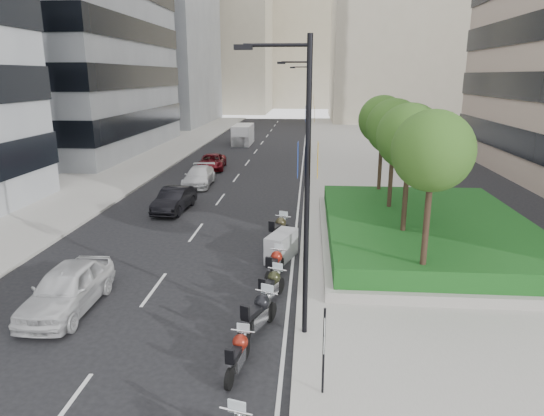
# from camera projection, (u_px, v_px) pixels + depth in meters

# --- Properties ---
(ground) EXTENTS (160.00, 160.00, 0.00)m
(ground) POSITION_uv_depth(u_px,v_px,m) (161.00, 347.00, 14.61)
(ground) COLOR black
(ground) RESTS_ON ground
(sidewalk_right) EXTENTS (10.00, 100.00, 0.15)m
(sidewalk_right) POSITION_uv_depth(u_px,v_px,m) (362.00, 167.00, 42.75)
(sidewalk_right) COLOR #9E9B93
(sidewalk_right) RESTS_ON ground
(sidewalk_left) EXTENTS (8.00, 100.00, 0.15)m
(sidewalk_left) POSITION_uv_depth(u_px,v_px,m) (131.00, 164.00, 44.34)
(sidewalk_left) COLOR #9E9B93
(sidewalk_left) RESTS_ON ground
(lane_edge) EXTENTS (0.12, 100.00, 0.01)m
(lane_edge) POSITION_uv_depth(u_px,v_px,m) (302.00, 167.00, 43.17)
(lane_edge) COLOR silver
(lane_edge) RESTS_ON ground
(lane_centre) EXTENTS (0.12, 100.00, 0.01)m
(lane_centre) POSITION_uv_depth(u_px,v_px,m) (245.00, 166.00, 43.56)
(lane_centre) COLOR silver
(lane_centre) RESTS_ON ground
(building_grey_far) EXTENTS (22.00, 26.00, 30.00)m
(building_grey_far) POSITION_uv_depth(u_px,v_px,m) (140.00, 31.00, 79.77)
(building_grey_far) COLOR gray
(building_grey_far) RESTS_ON ground
(building_cream_right) EXTENTS (28.00, 24.00, 36.00)m
(building_cream_right) POSITION_uv_depth(u_px,v_px,m) (414.00, 16.00, 85.09)
(building_cream_right) COLOR #B7AD93
(building_cream_right) RESTS_ON ground
(building_cream_left) EXTENTS (26.00, 24.00, 34.00)m
(building_cream_left) POSITION_uv_depth(u_px,v_px,m) (212.00, 33.00, 107.63)
(building_cream_left) COLOR #B7AD93
(building_cream_left) RESTS_ON ground
(building_cream_centre) EXTENTS (30.00, 24.00, 38.00)m
(building_cream_centre) POSITION_uv_depth(u_px,v_px,m) (303.00, 31.00, 124.80)
(building_cream_centre) COLOR #B7AD93
(building_cream_centre) RESTS_ON ground
(planter) EXTENTS (10.00, 14.00, 0.40)m
(planter) POSITION_uv_depth(u_px,v_px,m) (425.00, 238.00, 23.37)
(planter) COLOR #9E9A93
(planter) RESTS_ON sidewalk_right
(hedge) EXTENTS (9.40, 13.40, 0.80)m
(hedge) POSITION_uv_depth(u_px,v_px,m) (426.00, 226.00, 23.21)
(hedge) COLOR #144818
(hedge) RESTS_ON planter
(tree_0) EXTENTS (2.80, 2.80, 6.30)m
(tree_0) POSITION_uv_depth(u_px,v_px,m) (433.00, 152.00, 16.37)
(tree_0) COLOR #332319
(tree_0) RESTS_ON planter
(tree_1) EXTENTS (2.80, 2.80, 6.30)m
(tree_1) POSITION_uv_depth(u_px,v_px,m) (410.00, 137.00, 20.22)
(tree_1) COLOR #332319
(tree_1) RESTS_ON planter
(tree_2) EXTENTS (2.80, 2.80, 6.30)m
(tree_2) POSITION_uv_depth(u_px,v_px,m) (394.00, 127.00, 24.06)
(tree_2) COLOR #332319
(tree_2) RESTS_ON planter
(tree_3) EXTENTS (2.80, 2.80, 6.30)m
(tree_3) POSITION_uv_depth(u_px,v_px,m) (383.00, 120.00, 27.91)
(tree_3) COLOR #332319
(tree_3) RESTS_ON planter
(lamp_post_0) EXTENTS (2.34, 0.45, 9.00)m
(lamp_post_0) POSITION_uv_depth(u_px,v_px,m) (302.00, 178.00, 13.91)
(lamp_post_0) COLOR black
(lamp_post_0) RESTS_ON ground
(lamp_post_1) EXTENTS (2.34, 0.45, 9.00)m
(lamp_post_1) POSITION_uv_depth(u_px,v_px,m) (307.00, 123.00, 30.26)
(lamp_post_1) COLOR black
(lamp_post_1) RESTS_ON ground
(lamp_post_2) EXTENTS (2.34, 0.45, 9.00)m
(lamp_post_2) POSITION_uv_depth(u_px,v_px,m) (309.00, 105.00, 47.56)
(lamp_post_2) COLOR black
(lamp_post_2) RESTS_ON ground
(parking_sign) EXTENTS (0.06, 0.32, 2.50)m
(parking_sign) POSITION_uv_depth(u_px,v_px,m) (324.00, 347.00, 11.93)
(parking_sign) COLOR black
(parking_sign) RESTS_ON ground
(motorcycle_1) EXTENTS (0.68, 2.04, 1.02)m
(motorcycle_1) POSITION_uv_depth(u_px,v_px,m) (238.00, 354.00, 13.25)
(motorcycle_1) COLOR black
(motorcycle_1) RESTS_ON ground
(motorcycle_2) EXTENTS (1.14, 2.27, 1.20)m
(motorcycle_2) POSITION_uv_depth(u_px,v_px,m) (258.00, 314.00, 15.28)
(motorcycle_2) COLOR black
(motorcycle_2) RESTS_ON ground
(motorcycle_3) EXTENTS (0.98, 2.10, 1.09)m
(motorcycle_3) POSITION_uv_depth(u_px,v_px,m) (271.00, 287.00, 17.40)
(motorcycle_3) COLOR black
(motorcycle_3) RESTS_ON ground
(motorcycle_4) EXTENTS (0.81, 2.13, 1.08)m
(motorcycle_4) POSITION_uv_depth(u_px,v_px,m) (275.00, 265.00, 19.44)
(motorcycle_4) COLOR black
(motorcycle_4) RESTS_ON ground
(motorcycle_5) EXTENTS (1.43, 2.19, 1.23)m
(motorcycle_5) POSITION_uv_depth(u_px,v_px,m) (281.00, 246.00, 21.40)
(motorcycle_5) COLOR black
(motorcycle_5) RESTS_ON ground
(motorcycle_6) EXTENTS (1.05, 2.36, 1.22)m
(motorcycle_6) POSITION_uv_depth(u_px,v_px,m) (279.00, 230.00, 23.58)
(motorcycle_6) COLOR black
(motorcycle_6) RESTS_ON ground
(car_a) EXTENTS (1.92, 4.69, 1.60)m
(car_a) POSITION_uv_depth(u_px,v_px,m) (67.00, 288.00, 16.75)
(car_a) COLOR silver
(car_a) RESTS_ON ground
(car_b) EXTENTS (1.84, 4.41, 1.42)m
(car_b) POSITION_uv_depth(u_px,v_px,m) (174.00, 200.00, 29.11)
(car_b) COLOR black
(car_b) RESTS_ON ground
(car_c) EXTENTS (2.11, 4.84, 1.39)m
(car_c) POSITION_uv_depth(u_px,v_px,m) (199.00, 176.00, 35.86)
(car_c) COLOR white
(car_c) RESTS_ON ground
(car_d) EXTENTS (2.54, 4.85, 1.30)m
(car_d) POSITION_uv_depth(u_px,v_px,m) (212.00, 162.00, 42.17)
(car_d) COLOR #610B12
(car_d) RESTS_ON ground
(delivery_van) EXTENTS (2.07, 5.43, 2.28)m
(delivery_van) POSITION_uv_depth(u_px,v_px,m) (243.00, 135.00, 57.32)
(delivery_van) COLOR white
(delivery_van) RESTS_ON ground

